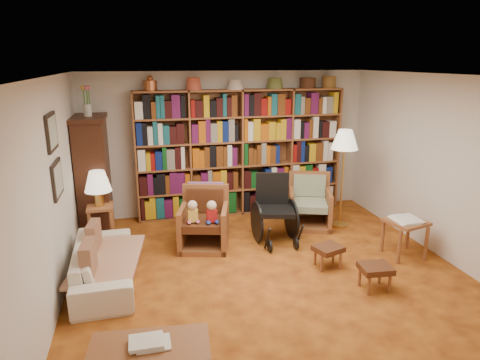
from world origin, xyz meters
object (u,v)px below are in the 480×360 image
object	(u,v)px
armchair_sage	(307,205)
side_table_papers	(405,226)
armchair_leather	(203,221)
footstool_a	(328,250)
side_table_lamp	(101,217)
coffee_table	(150,350)
sofa	(104,263)
floor_lamp	(345,144)
footstool_b	(375,270)
wheelchair	(275,211)

from	to	relation	value
armchair_sage	side_table_papers	size ratio (longest dim) A/B	1.54
armchair_leather	footstool_a	size ratio (longest dim) A/B	2.08
side_table_lamp	coffee_table	world-z (taller)	side_table_lamp
footstool_a	sofa	bearing A→B (deg)	174.31
armchair_leather	coffee_table	distance (m)	2.92
floor_lamp	side_table_lamp	bearing A→B (deg)	178.15
armchair_leather	floor_lamp	size ratio (longest dim) A/B	0.56
armchair_sage	footstool_b	xyz separation A→B (m)	(-0.02, -2.20, -0.07)
side_table_papers	coffee_table	size ratio (longest dim) A/B	0.57
sofa	wheelchair	bearing A→B (deg)	-74.52
footstool_a	floor_lamp	bearing A→B (deg)	58.09
armchair_sage	coffee_table	size ratio (longest dim) A/B	0.88
coffee_table	footstool_b	bearing A→B (deg)	20.41
side_table_papers	footstool_b	bearing A→B (deg)	-140.20
side_table_papers	footstool_b	world-z (taller)	side_table_papers
coffee_table	armchair_sage	bearing A→B (deg)	49.73
footstool_b	sofa	bearing A→B (deg)	163.39
armchair_sage	side_table_papers	distance (m)	1.70
armchair_sage	footstool_a	world-z (taller)	armchair_sage
armchair_leather	footstool_b	distance (m)	2.54
side_table_lamp	wheelchair	bearing A→B (deg)	-9.31
wheelchair	side_table_papers	bearing A→B (deg)	-31.23
sofa	wheelchair	distance (m)	2.58
wheelchair	footstool_a	size ratio (longest dim) A/B	2.38
floor_lamp	footstool_b	bearing A→B (deg)	-104.71
armchair_leather	footstool_b	world-z (taller)	armchair_leather
armchair_sage	footstool_a	size ratio (longest dim) A/B	2.11
wheelchair	coffee_table	distance (m)	3.34
side_table_lamp	armchair_leather	xyz separation A→B (m)	(1.47, -0.33, -0.08)
armchair_sage	footstool_b	bearing A→B (deg)	-90.62
armchair_leather	floor_lamp	bearing A→B (deg)	5.04
armchair_leather	side_table_papers	size ratio (longest dim) A/B	1.52
footstool_a	armchair_leather	bearing A→B (deg)	143.12
sofa	footstool_b	bearing A→B (deg)	-108.10
floor_lamp	wheelchair	bearing A→B (deg)	-166.57
footstool_a	footstool_b	size ratio (longest dim) A/B	1.12
wheelchair	armchair_leather	bearing A→B (deg)	175.24
sofa	side_table_lamp	distance (m)	1.19
coffee_table	sofa	bearing A→B (deg)	104.16
side_table_lamp	wheelchair	world-z (taller)	wheelchair
sofa	floor_lamp	bearing A→B (deg)	-75.69
floor_lamp	side_table_papers	world-z (taller)	floor_lamp
armchair_sage	side_table_papers	xyz separation A→B (m)	(0.85, -1.47, 0.12)
footstool_a	coffee_table	world-z (taller)	coffee_table
wheelchair	side_table_papers	distance (m)	1.86
armchair_sage	floor_lamp	size ratio (longest dim) A/B	0.56
side_table_lamp	footstool_b	xyz separation A→B (m)	(3.27, -2.12, -0.19)
sofa	footstool_b	distance (m)	3.31
sofa	coffee_table	bearing A→B (deg)	-167.32
floor_lamp	side_table_papers	bearing A→B (deg)	-74.37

